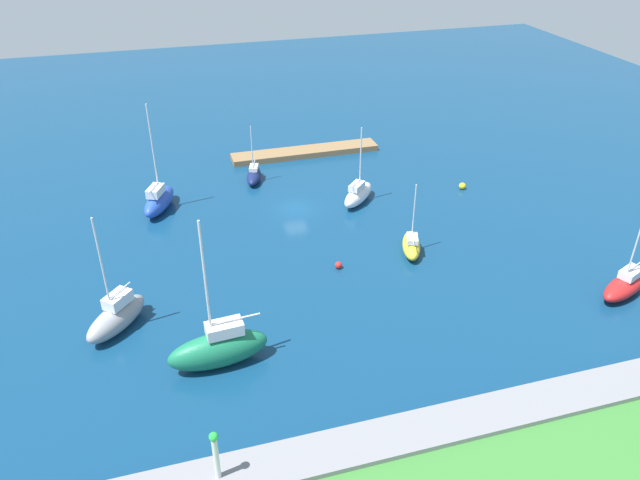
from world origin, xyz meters
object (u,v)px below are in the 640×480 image
at_px(sailboat_blue_outer_mooring, 159,200).
at_px(sailboat_green_inner_mooring, 219,348).
at_px(sailboat_navy_off_beacon, 254,175).
at_px(sailboat_red_lone_north, 625,285).
at_px(mooring_buoy_yellow, 462,186).
at_px(sailboat_gray_mid_basin, 117,316).
at_px(sailboat_yellow_lone_south, 411,245).
at_px(sailboat_white_west_end, 358,194).
at_px(mooring_buoy_red, 338,265).
at_px(pier_dock, 305,152).
at_px(harbor_beacon, 215,452).

bearing_deg(sailboat_blue_outer_mooring, sailboat_green_inner_mooring, -149.13).
distance_m(sailboat_navy_off_beacon, sailboat_red_lone_north, 42.56).
bearing_deg(mooring_buoy_yellow, sailboat_gray_mid_basin, 21.52).
height_order(sailboat_navy_off_beacon, sailboat_yellow_lone_south, sailboat_yellow_lone_south).
height_order(sailboat_navy_off_beacon, sailboat_gray_mid_basin, sailboat_gray_mid_basin).
relative_size(sailboat_red_lone_north, mooring_buoy_yellow, 13.72).
bearing_deg(sailboat_white_west_end, sailboat_blue_outer_mooring, 122.79).
distance_m(sailboat_blue_outer_mooring, sailboat_red_lone_north, 48.02).
height_order(sailboat_green_inner_mooring, mooring_buoy_yellow, sailboat_green_inner_mooring).
bearing_deg(mooring_buoy_red, sailboat_green_inner_mooring, 38.47).
xyz_separation_m(pier_dock, sailboat_navy_off_beacon, (8.21, 6.26, 0.41)).
xyz_separation_m(sailboat_yellow_lone_south, mooring_buoy_red, (7.81, 0.65, -0.55)).
relative_size(pier_dock, sailboat_white_west_end, 2.21).
bearing_deg(mooring_buoy_red, sailboat_yellow_lone_south, -175.25).
relative_size(pier_dock, harbor_beacon, 5.30).
height_order(harbor_beacon, sailboat_gray_mid_basin, sailboat_gray_mid_basin).
bearing_deg(sailboat_green_inner_mooring, harbor_beacon, 77.01).
relative_size(sailboat_green_inner_mooring, sailboat_red_lone_north, 1.15).
distance_m(pier_dock, sailboat_green_inner_mooring, 41.55).
bearing_deg(harbor_beacon, sailboat_white_west_end, -121.65).
relative_size(sailboat_white_west_end, sailboat_blue_outer_mooring, 0.73).
distance_m(sailboat_green_inner_mooring, mooring_buoy_red, 16.47).
bearing_deg(sailboat_red_lone_north, sailboat_navy_off_beacon, -73.01).
xyz_separation_m(harbor_beacon, sailboat_yellow_lone_south, (-22.36, -22.12, -2.49)).
bearing_deg(sailboat_green_inner_mooring, sailboat_gray_mid_basin, -46.34).
distance_m(sailboat_gray_mid_basin, mooring_buoy_yellow, 42.87).
relative_size(harbor_beacon, sailboat_navy_off_beacon, 0.52).
xyz_separation_m(harbor_beacon, mooring_buoy_red, (-14.55, -21.48, -3.04)).
bearing_deg(sailboat_yellow_lone_south, mooring_buoy_red, 115.15).
bearing_deg(sailboat_blue_outer_mooring, sailboat_navy_off_beacon, -43.82).
distance_m(pier_dock, harbor_beacon, 52.67).
xyz_separation_m(sailboat_gray_mid_basin, mooring_buoy_red, (-20.34, -3.50, -0.91)).
bearing_deg(pier_dock, sailboat_navy_off_beacon, 37.34).
height_order(harbor_beacon, sailboat_red_lone_north, sailboat_red_lone_north).
xyz_separation_m(harbor_beacon, sailboat_navy_off_beacon, (-10.53, -42.87, -2.59)).
bearing_deg(mooring_buoy_yellow, sailboat_yellow_lone_south, 44.64).
distance_m(sailboat_gray_mid_basin, sailboat_green_inner_mooring, 10.06).
bearing_deg(sailboat_green_inner_mooring, sailboat_yellow_lone_south, -156.71).
height_order(sailboat_gray_mid_basin, sailboat_green_inner_mooring, sailboat_green_inner_mooring).
relative_size(sailboat_navy_off_beacon, sailboat_red_lone_north, 0.65).
relative_size(sailboat_gray_mid_basin, sailboat_red_lone_north, 0.97).
bearing_deg(mooring_buoy_red, sailboat_red_lone_north, 154.18).
bearing_deg(harbor_beacon, sailboat_yellow_lone_south, -135.30).
height_order(sailboat_navy_off_beacon, sailboat_green_inner_mooring, sailboat_green_inner_mooring).
xyz_separation_m(pier_dock, sailboat_white_west_end, (-2.16, 15.23, 0.71)).
xyz_separation_m(sailboat_white_west_end, sailboat_gray_mid_basin, (26.69, 15.93, 0.17)).
height_order(pier_dock, mooring_buoy_red, pier_dock).
height_order(sailboat_yellow_lone_south, mooring_buoy_yellow, sailboat_yellow_lone_south).
bearing_deg(pier_dock, mooring_buoy_red, 81.39).
distance_m(harbor_beacon, mooring_buoy_red, 26.12).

